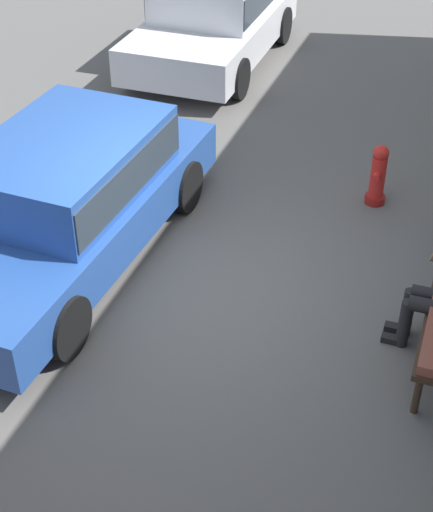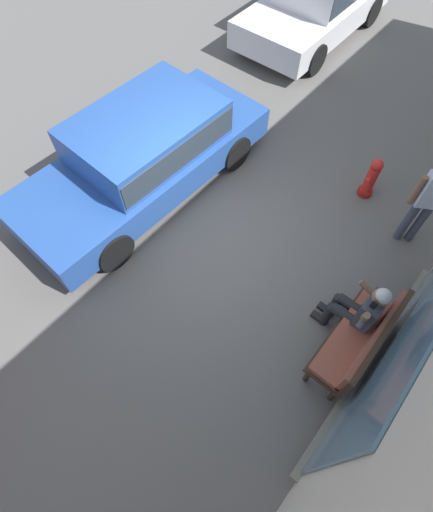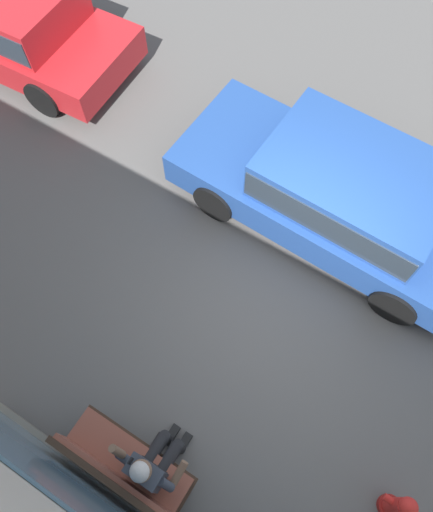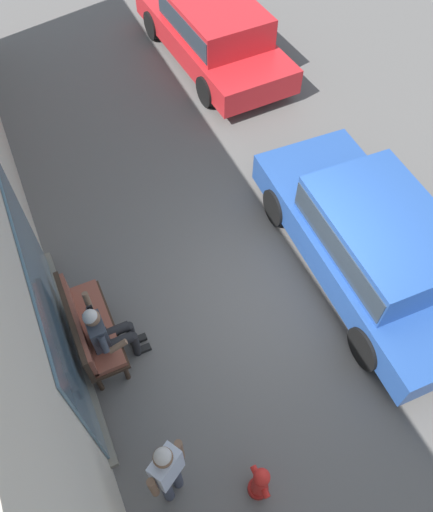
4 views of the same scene
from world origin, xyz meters
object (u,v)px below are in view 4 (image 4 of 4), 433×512
bench (87,327)px  parked_car_far (213,29)px  person_on_phone (107,333)px  pedestrian_standing (168,471)px  fire_hydrant (260,483)px  parked_car_mid (374,240)px

bench → parked_car_far: size_ratio=0.32×
bench → person_on_phone: bearing=-141.2°
pedestrian_standing → person_on_phone: bearing=2.9°
pedestrian_standing → parked_car_far: bearing=-27.6°
bench → pedestrian_standing: (-2.33, -0.33, 0.41)m
bench → fire_hydrant: (-2.77, -1.29, -0.22)m
bench → person_on_phone: size_ratio=1.10×
parked_car_far → pedestrian_standing: bearing=152.4°
bench → parked_car_mid: 4.44m
parked_car_mid → pedestrian_standing: size_ratio=2.70×
bench → parked_car_mid: parked_car_mid is taller
fire_hydrant → pedestrian_standing: bearing=65.3°
parked_car_mid → pedestrian_standing: bearing=114.1°
parked_car_mid → fire_hydrant: 3.87m
person_on_phone → parked_car_far: 7.55m
parked_car_mid → pedestrian_standing: 4.47m
person_on_phone → parked_car_far: bearing=-35.6°
parked_car_far → pedestrian_standing: size_ratio=2.72×
person_on_phone → fire_hydrant: bearing=-156.8°
person_on_phone → parked_car_mid: 4.19m
parked_car_mid → fire_hydrant: parked_car_mid is taller
fire_hydrant → parked_car_mid: bearing=-54.0°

